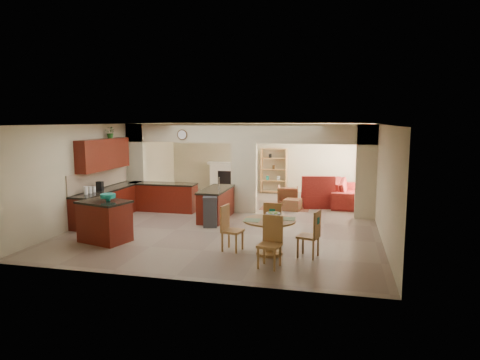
% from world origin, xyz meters
% --- Properties ---
extents(floor, '(10.00, 10.00, 0.00)m').
position_xyz_m(floor, '(0.00, 0.00, 0.00)').
color(floor, '#7D6B56').
rests_on(floor, ground).
extents(ceiling, '(10.00, 10.00, 0.00)m').
position_xyz_m(ceiling, '(0.00, 0.00, 2.80)').
color(ceiling, white).
rests_on(ceiling, wall_back).
extents(wall_back, '(8.00, 0.00, 8.00)m').
position_xyz_m(wall_back, '(0.00, 5.00, 1.40)').
color(wall_back, '#BBB189').
rests_on(wall_back, floor).
extents(wall_front, '(8.00, 0.00, 8.00)m').
position_xyz_m(wall_front, '(0.00, -5.00, 1.40)').
color(wall_front, '#BBB189').
rests_on(wall_front, floor).
extents(wall_left, '(0.00, 10.00, 10.00)m').
position_xyz_m(wall_left, '(-4.00, 0.00, 1.40)').
color(wall_left, '#BBB189').
rests_on(wall_left, floor).
extents(wall_right, '(0.00, 10.00, 10.00)m').
position_xyz_m(wall_right, '(4.00, 0.00, 1.40)').
color(wall_right, '#BBB189').
rests_on(wall_right, floor).
extents(partition_left_pier, '(0.60, 0.25, 2.80)m').
position_xyz_m(partition_left_pier, '(-3.70, 1.00, 1.40)').
color(partition_left_pier, '#BBB189').
rests_on(partition_left_pier, floor).
extents(partition_center_pier, '(0.80, 0.25, 2.20)m').
position_xyz_m(partition_center_pier, '(0.00, 1.00, 1.10)').
color(partition_center_pier, '#BBB189').
rests_on(partition_center_pier, floor).
extents(partition_right_pier, '(0.60, 0.25, 2.80)m').
position_xyz_m(partition_right_pier, '(3.70, 1.00, 1.40)').
color(partition_right_pier, '#BBB189').
rests_on(partition_right_pier, floor).
extents(partition_header, '(8.00, 0.25, 0.60)m').
position_xyz_m(partition_header, '(0.00, 1.00, 2.50)').
color(partition_header, '#BBB189').
rests_on(partition_header, partition_center_pier).
extents(kitchen_counter, '(2.52, 3.29, 1.48)m').
position_xyz_m(kitchen_counter, '(-3.26, -0.25, 0.46)').
color(kitchen_counter, '#411107').
rests_on(kitchen_counter, floor).
extents(upper_cabinets, '(0.35, 2.40, 0.90)m').
position_xyz_m(upper_cabinets, '(-3.82, -0.80, 1.92)').
color(upper_cabinets, '#411107').
rests_on(upper_cabinets, wall_left).
extents(peninsula, '(0.70, 1.85, 0.91)m').
position_xyz_m(peninsula, '(-0.60, -0.11, 0.46)').
color(peninsula, '#411107').
rests_on(peninsula, floor).
extents(wall_clock, '(0.34, 0.03, 0.34)m').
position_xyz_m(wall_clock, '(-2.00, 0.85, 2.45)').
color(wall_clock, '#51371B').
rests_on(wall_clock, partition_header).
extents(rug, '(1.60, 1.30, 0.01)m').
position_xyz_m(rug, '(1.20, 2.10, 0.01)').
color(rug, brown).
rests_on(rug, floor).
extents(fireplace, '(1.60, 0.35, 1.20)m').
position_xyz_m(fireplace, '(-1.60, 4.83, 0.61)').
color(fireplace, white).
rests_on(fireplace, floor).
extents(shelving_unit, '(1.00, 0.32, 1.80)m').
position_xyz_m(shelving_unit, '(0.35, 4.82, 0.90)').
color(shelving_unit, '#9F6C36').
rests_on(shelving_unit, floor).
extents(window_a, '(0.02, 0.90, 1.90)m').
position_xyz_m(window_a, '(3.97, 2.30, 1.20)').
color(window_a, white).
rests_on(window_a, wall_right).
extents(window_b, '(0.02, 0.90, 1.90)m').
position_xyz_m(window_b, '(3.97, 4.00, 1.20)').
color(window_b, white).
rests_on(window_b, wall_right).
extents(glazed_door, '(0.02, 0.70, 2.10)m').
position_xyz_m(glazed_door, '(3.97, 3.15, 1.05)').
color(glazed_door, white).
rests_on(glazed_door, wall_right).
extents(drape_a_left, '(0.10, 0.28, 2.30)m').
position_xyz_m(drape_a_left, '(3.93, 1.70, 1.20)').
color(drape_a_left, '#382016').
rests_on(drape_a_left, wall_right).
extents(drape_a_right, '(0.10, 0.28, 2.30)m').
position_xyz_m(drape_a_right, '(3.93, 2.90, 1.20)').
color(drape_a_right, '#382016').
rests_on(drape_a_right, wall_right).
extents(drape_b_left, '(0.10, 0.28, 2.30)m').
position_xyz_m(drape_b_left, '(3.93, 3.40, 1.20)').
color(drape_b_left, '#382016').
rests_on(drape_b_left, wall_right).
extents(drape_b_right, '(0.10, 0.28, 2.30)m').
position_xyz_m(drape_b_right, '(3.93, 4.60, 1.20)').
color(drape_b_right, '#382016').
rests_on(drape_b_right, wall_right).
extents(ceiling_fan, '(1.00, 1.00, 0.10)m').
position_xyz_m(ceiling_fan, '(1.50, 3.00, 2.56)').
color(ceiling_fan, white).
rests_on(ceiling_fan, ceiling).
extents(kitchen_island, '(1.33, 1.10, 1.00)m').
position_xyz_m(kitchen_island, '(-2.52, -3.04, 0.50)').
color(kitchen_island, '#411107').
rests_on(kitchen_island, floor).
extents(teal_bowl, '(0.36, 0.36, 0.17)m').
position_xyz_m(teal_bowl, '(-2.44, -2.99, 1.08)').
color(teal_bowl, '#138779').
rests_on(teal_bowl, kitchen_island).
extents(trash_can, '(0.43, 0.39, 0.78)m').
position_xyz_m(trash_can, '(-0.47, -1.09, 0.39)').
color(trash_can, '#2F2F31').
rests_on(trash_can, floor).
extents(dining_table, '(1.14, 1.14, 0.78)m').
position_xyz_m(dining_table, '(1.50, -3.11, 0.51)').
color(dining_table, '#9F6C36').
rests_on(dining_table, floor).
extents(fruit_bowl, '(0.32, 0.32, 0.17)m').
position_xyz_m(fruit_bowl, '(1.58, -3.10, 0.86)').
color(fruit_bowl, '#6FB827').
rests_on(fruit_bowl, dining_table).
extents(sofa, '(2.88, 1.24, 0.83)m').
position_xyz_m(sofa, '(3.30, 3.21, 0.41)').
color(sofa, maroon).
rests_on(sofa, floor).
extents(chaise, '(1.25, 1.10, 0.43)m').
position_xyz_m(chaise, '(2.27, 2.42, 0.22)').
color(chaise, maroon).
rests_on(chaise, floor).
extents(armchair, '(0.76, 0.78, 0.65)m').
position_xyz_m(armchair, '(1.21, 2.53, 0.32)').
color(armchair, maroon).
rests_on(armchair, floor).
extents(ottoman, '(0.59, 0.59, 0.37)m').
position_xyz_m(ottoman, '(1.48, 1.63, 0.18)').
color(ottoman, maroon).
rests_on(ottoman, floor).
extents(plant, '(0.31, 0.27, 0.34)m').
position_xyz_m(plant, '(-3.82, -0.37, 2.54)').
color(plant, '#175416').
rests_on(plant, upper_cabinets).
extents(chair_north, '(0.43, 0.43, 1.02)m').
position_xyz_m(chair_north, '(1.46, -2.39, 0.55)').
color(chair_north, '#9F6C36').
rests_on(chair_north, floor).
extents(chair_east, '(0.51, 0.51, 1.02)m').
position_xyz_m(chair_east, '(2.42, -3.12, 0.55)').
color(chair_east, '#9F6C36').
rests_on(chair_east, floor).
extents(chair_south, '(0.49, 0.49, 1.02)m').
position_xyz_m(chair_south, '(1.66, -3.86, 0.55)').
color(chair_south, '#9F6C36').
rests_on(chair_south, floor).
extents(chair_west, '(0.49, 0.49, 1.02)m').
position_xyz_m(chair_west, '(0.57, -3.02, 0.55)').
color(chair_west, '#9F6C36').
rests_on(chair_west, floor).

